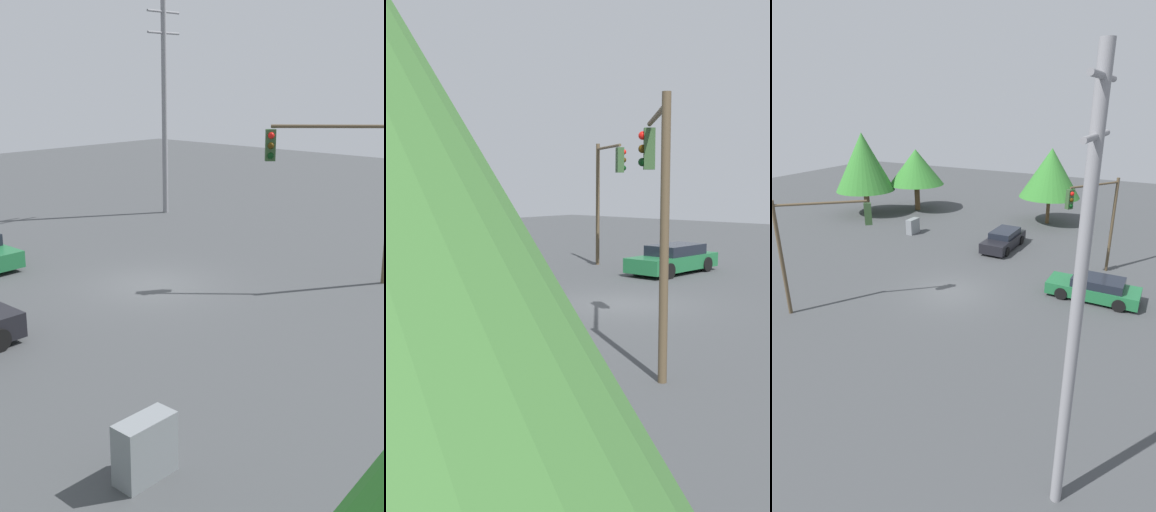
# 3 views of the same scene
# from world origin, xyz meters

# --- Properties ---
(ground_plane) EXTENTS (80.00, 80.00, 0.00)m
(ground_plane) POSITION_xyz_m (0.00, 0.00, 0.00)
(ground_plane) COLOR #424447
(traffic_signal_main) EXTENTS (3.05, 3.44, 5.70)m
(traffic_signal_main) POSITION_xyz_m (-4.54, 4.52, 3.96)
(traffic_signal_main) COLOR brown
(traffic_signal_main) RESTS_ON ground_plane
(utility_pole_tall) EXTENTS (2.20, 0.28, 10.79)m
(utility_pole_tall) POSITION_xyz_m (-9.35, -8.56, 5.69)
(utility_pole_tall) COLOR gray
(utility_pole_tall) RESTS_ON ground_plane
(electrical_cabinet) EXTENTS (1.17, 0.53, 1.19)m
(electrical_cabinet) POSITION_xyz_m (7.89, 7.96, 0.59)
(electrical_cabinet) COLOR gray
(electrical_cabinet) RESTS_ON ground_plane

